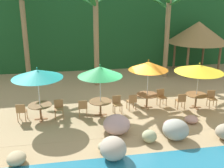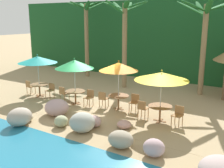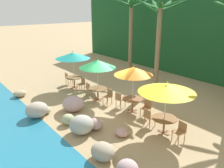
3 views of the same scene
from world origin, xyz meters
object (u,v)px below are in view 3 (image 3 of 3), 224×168
Objects in this scene: chair_orange_inland at (120,99)px; umbrella_green at (97,64)px; chair_teal_seaward at (82,83)px; chair_green_inland at (89,88)px; dining_table_orange at (133,101)px; chair_teal_inland at (68,78)px; chair_green_seaward at (109,95)px; chair_orange_seaward at (147,107)px; dining_table_green at (98,90)px; dining_table_yellow at (164,120)px; umbrella_teal at (73,56)px; umbrella_yellow at (167,88)px; dining_table_teal at (74,79)px; chair_yellow_seaward at (180,130)px; palm_tree_nearest at (131,22)px; chair_yellow_inland at (149,116)px; umbrella_orange at (133,71)px; palm_tree_second at (159,28)px.

umbrella_green is at bearing -170.03° from chair_orange_inland.
chair_green_inland is at bearing -7.37° from chair_teal_seaward.
umbrella_green is at bearing -169.05° from dining_table_orange.
chair_teal_inland is 5.34m from chair_orange_inland.
chair_orange_seaward is at bearing 12.13° from chair_green_seaward.
dining_table_green and dining_table_yellow have the same top height.
chair_orange_inland reaches higher than dining_table_green.
chair_orange_seaward is (3.31, 0.68, -1.71)m from umbrella_green.
dining_table_yellow is at bearing 0.18° from chair_teal_inland.
chair_orange_inland is (4.48, 0.26, -1.72)m from umbrella_teal.
umbrella_yellow is at bearing 0.42° from dining_table_green.
umbrella_yellow is 2.20× the size of dining_table_yellow.
dining_table_teal is at bearing 179.51° from umbrella_green.
chair_yellow_seaward is (8.65, 0.00, -0.10)m from dining_table_teal.
umbrella_green is 2.95× the size of chair_orange_inland.
dining_table_orange is at bearing -41.94° from palm_tree_nearest.
chair_green_seaward and chair_orange_inland have the same top height.
dining_table_orange is 1.26× the size of chair_orange_inland.
umbrella_teal is 2.32× the size of dining_table_teal.
umbrella_teal is at bearing 179.48° from chair_yellow_inland.
chair_yellow_seaward is 1.00× the size of chair_yellow_inland.
umbrella_green is 2.33× the size of dining_table_orange.
chair_yellow_seaward is (5.81, 0.03, -1.71)m from umbrella_green.
chair_green_seaward is (0.84, 0.15, -0.10)m from dining_table_green.
umbrella_orange reaches higher than dining_table_orange.
chair_orange_seaward is at bearing 165.51° from chair_yellow_seaward.
palm_tree_nearest reaches higher than dining_table_orange.
dining_table_teal is 0.86m from chair_teal_seaward.
dining_table_green is 1.26× the size of chair_yellow_seaward.
palm_tree_second reaches higher than umbrella_teal.
umbrella_yellow is at bearing -21.19° from chair_orange_seaward.
umbrella_yellow is at bearing -0.61° from chair_teal_seaward.
umbrella_green reaches higher than dining_table_teal.
chair_yellow_seaward reaches higher than dining_table_orange.
chair_orange_inland is at bearing 2.82° from chair_teal_seaward.
chair_orange_inland is at bearing 175.65° from dining_table_yellow.
dining_table_green is at bearing -3.17° from chair_teal_seaward.
chair_teal_inland is 7.11m from palm_tree_second.
chair_green_inland is at bearing -177.57° from umbrella_green.
umbrella_yellow is (2.48, -0.44, -0.13)m from umbrella_orange.
chair_teal_seaward is 1.00× the size of chair_green_seaward.
chair_green_inland is at bearing -177.57° from dining_table_green.
chair_teal_seaward is at bearing -117.60° from palm_tree_second.
chair_yellow_inland is at bearing -177.73° from chair_yellow_seaward.
palm_tree_second reaches higher than umbrella_yellow.
umbrella_yellow reaches higher than chair_yellow_seaward.
umbrella_green reaches higher than dining_table_yellow.
palm_tree_second is (-5.41, 4.65, 3.46)m from chair_yellow_seaward.
chair_green_inland reaches higher than dining_table_orange.
umbrella_orange reaches higher than chair_teal_seaward.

